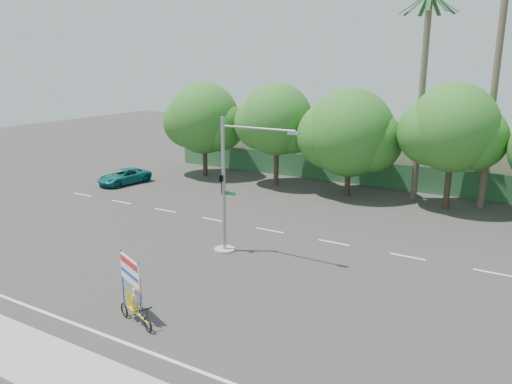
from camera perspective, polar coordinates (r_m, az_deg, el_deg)
The scene contains 14 objects.
ground at distance 22.10m, azimuth -4.04°, elevation -11.12°, with size 120.00×120.00×0.00m, color #33302D.
sidewalk_near at distance 17.29m, azimuth -19.17°, elevation -19.74°, with size 50.00×2.40×0.12m, color gray.
fence at distance 40.42m, azimuth 13.48°, elevation 1.97°, with size 38.00×0.08×2.00m, color #336B3D.
building_left at distance 48.02m, azimuth 3.71°, elevation 5.53°, with size 12.00×8.00×4.00m, color #B4AA8F.
building_right at distance 43.16m, azimuth 25.55°, elevation 2.81°, with size 14.00×8.00×3.60m, color #B4AA8F.
tree_far_left at distance 43.00m, azimuth -6.01°, elevation 8.13°, with size 7.14×6.00×7.96m.
tree_left at distance 39.22m, azimuth 2.31°, elevation 8.01°, with size 6.66×5.60×8.07m.
tree_center at distance 36.86m, azimuth 10.58°, elevation 6.41°, with size 7.62×6.40×7.85m.
tree_right at distance 35.01m, azimuth 21.51°, elevation 6.50°, with size 6.90×5.80×8.36m.
palm_tall at distance 35.98m, azimuth 26.04°, elevation 14.62°, with size 3.73×3.79×17.45m.
palm_short at distance 36.68m, azimuth 18.60°, elevation 12.77°, with size 3.73×3.79×14.45m.
traffic_signal at distance 25.33m, azimuth -3.15°, elevation -0.65°, with size 4.72×1.10×7.00m.
trike_billboard at distance 19.91m, azimuth -13.78°, elevation -11.29°, with size 2.41×1.21×2.55m.
pickup_truck at distance 41.71m, azimuth -14.85°, elevation 1.72°, with size 2.02×4.38×1.22m, color #0D5F5F.
Camera 1 is at (11.41, -16.31, 9.60)m, focal length 35.00 mm.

